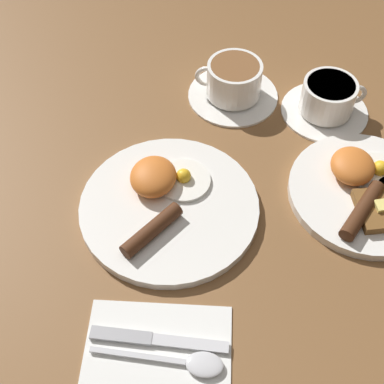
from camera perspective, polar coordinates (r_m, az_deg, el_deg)
name	(u,v)px	position (r m, az deg, el deg)	size (l,w,h in m)	color
ground_plane	(169,210)	(0.81, -2.42, -1.94)	(3.00, 3.00, 0.00)	brown
breakfast_plate_near	(167,203)	(0.81, -2.69, -1.13)	(0.27, 0.27, 0.05)	white
breakfast_plate_far	(366,190)	(0.86, 18.04, 0.25)	(0.24, 0.24, 0.05)	white
teacup_near	(233,83)	(0.96, 4.43, 11.49)	(0.16, 0.16, 0.07)	white
teacup_far	(328,100)	(0.96, 14.27, 9.47)	(0.15, 0.15, 0.06)	white
napkin	(158,350)	(0.70, -3.68, -16.51)	(0.13, 0.19, 0.01)	white
knife	(151,339)	(0.71, -4.41, -15.37)	(0.02, 0.18, 0.01)	silver
spoon	(190,363)	(0.69, -0.21, -17.74)	(0.03, 0.17, 0.01)	silver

